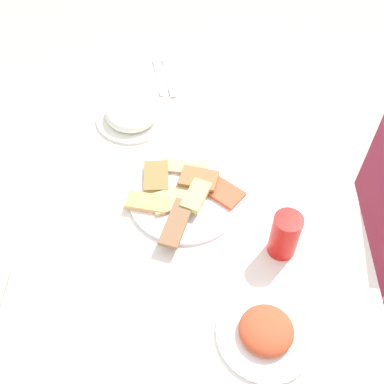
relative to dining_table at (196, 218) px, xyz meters
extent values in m
plane|color=#BAAFA6|center=(0.00, 0.00, -0.65)|extent=(6.00, 6.00, 0.00)
cube|color=white|center=(0.00, 0.00, 0.06)|extent=(1.21, 0.83, 0.02)
cylinder|color=#4A4F4D|center=(-0.54, -0.35, -0.30)|extent=(0.04, 0.04, 0.70)
cylinder|color=#4A4F4D|center=(-0.54, 0.35, -0.30)|extent=(0.04, 0.04, 0.70)
cylinder|color=#947651|center=(0.11, 0.51, -0.45)|extent=(0.03, 0.03, 0.40)
cylinder|color=#947651|center=(-0.27, 0.54, -0.45)|extent=(0.03, 0.03, 0.40)
cylinder|color=white|center=(-0.01, -0.03, 0.08)|extent=(0.29, 0.29, 0.01)
cube|color=#D9DA73|center=(0.01, 0.00, 0.11)|extent=(0.11, 0.08, 0.01)
cube|color=#9F663C|center=(-0.05, 0.01, 0.11)|extent=(0.08, 0.11, 0.01)
cube|color=tan|center=(-0.10, -0.04, 0.09)|extent=(0.06, 0.13, 0.01)
cube|color=olive|center=(-0.06, -0.11, 0.10)|extent=(0.11, 0.07, 0.01)
cube|color=brown|center=(0.09, -0.04, 0.11)|extent=(0.15, 0.08, 0.01)
cube|color=#D6B473|center=(0.01, -0.06, 0.10)|extent=(0.10, 0.12, 0.01)
cube|color=#E05635|center=(-0.02, 0.07, 0.09)|extent=(0.11, 0.12, 0.01)
cube|color=#E9A15E|center=(0.03, -0.12, 0.10)|extent=(0.07, 0.11, 0.01)
cylinder|color=white|center=(0.35, 0.15, 0.08)|extent=(0.20, 0.20, 0.01)
ellipsoid|color=#CE4A2C|center=(0.35, 0.15, 0.10)|extent=(0.13, 0.13, 0.05)
cylinder|color=white|center=(-0.30, -0.20, 0.08)|extent=(0.21, 0.21, 0.01)
ellipsoid|color=white|center=(-0.30, -0.20, 0.11)|extent=(0.17, 0.16, 0.07)
sphere|color=#E8DF48|center=(-0.27, -0.25, 0.10)|extent=(0.02, 0.02, 0.02)
cylinder|color=red|center=(0.14, 0.20, 0.14)|extent=(0.09, 0.09, 0.12)
cylinder|color=silver|center=(0.47, -0.15, 0.13)|extent=(0.08, 0.08, 0.11)
cube|color=white|center=(-0.50, -0.12, 0.08)|extent=(0.16, 0.16, 0.00)
cube|color=silver|center=(-0.50, -0.14, 0.08)|extent=(0.19, 0.05, 0.00)
cube|color=silver|center=(-0.50, -0.10, 0.08)|extent=(0.20, 0.06, 0.00)
camera|label=1|loc=(0.72, 0.01, 1.01)|focal=43.26mm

